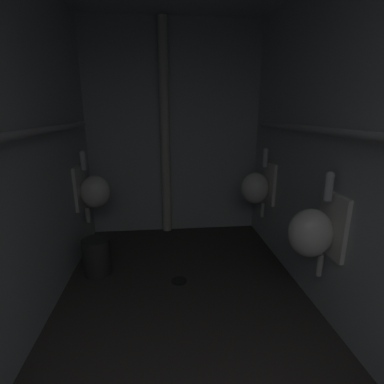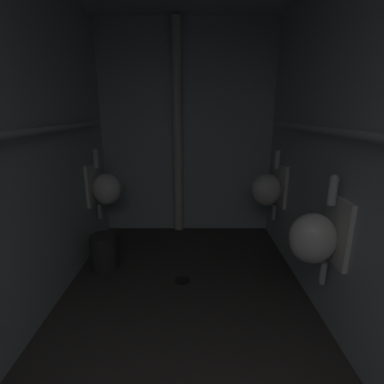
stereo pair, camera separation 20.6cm
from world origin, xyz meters
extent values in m
cube|color=#383330|center=(0.00, 1.73, -0.04)|extent=(2.14, 3.58, 0.08)
cube|color=#AEB7B7|center=(-1.04, 1.73, 1.22)|extent=(0.06, 3.58, 2.44)
cube|color=#AEB7B7|center=(1.04, 1.73, 1.22)|extent=(0.06, 3.58, 2.44)
cube|color=#AEB7B7|center=(0.00, 3.49, 1.22)|extent=(2.14, 0.06, 2.44)
ellipsoid|color=silver|center=(-0.84, 2.94, 0.66)|extent=(0.30, 0.26, 0.34)
cube|color=silver|center=(-0.99, 2.94, 0.71)|extent=(0.03, 0.30, 0.44)
cylinder|color=silver|center=(-0.93, 2.94, 0.97)|extent=(0.06, 0.06, 0.16)
sphere|color=silver|center=(-0.93, 2.94, 1.06)|extent=(0.06, 0.06, 0.06)
cylinder|color=#B2B2B2|center=(-0.94, 2.94, 0.41)|extent=(0.04, 0.04, 0.16)
ellipsoid|color=silver|center=(0.84, 1.72, 0.66)|extent=(0.30, 0.26, 0.34)
cube|color=silver|center=(0.99, 1.72, 0.71)|extent=(0.03, 0.30, 0.44)
cylinder|color=silver|center=(0.93, 1.72, 0.97)|extent=(0.06, 0.06, 0.16)
sphere|color=silver|center=(0.93, 1.72, 1.06)|extent=(0.06, 0.06, 0.06)
cylinder|color=#B2B2B2|center=(0.94, 1.72, 0.41)|extent=(0.04, 0.04, 0.16)
ellipsoid|color=silver|center=(0.84, 2.91, 0.66)|extent=(0.30, 0.26, 0.34)
cube|color=silver|center=(0.99, 2.91, 0.71)|extent=(0.03, 0.30, 0.44)
cylinder|color=silver|center=(0.93, 2.91, 0.97)|extent=(0.06, 0.06, 0.16)
sphere|color=silver|center=(0.93, 2.91, 1.06)|extent=(0.06, 0.06, 0.06)
cylinder|color=#B2B2B2|center=(0.94, 2.91, 0.41)|extent=(0.04, 0.04, 0.16)
cylinder|color=#B2B2B2|center=(-0.95, 1.77, 1.33)|extent=(0.05, 2.74, 0.05)
sphere|color=#B2B2B2|center=(-0.95, 3.14, 1.33)|extent=(0.06, 0.06, 0.06)
cylinder|color=#B2B2B2|center=(0.95, 1.73, 1.33)|extent=(0.05, 2.77, 0.05)
sphere|color=#B2B2B2|center=(0.95, 3.11, 1.33)|extent=(0.06, 0.06, 0.06)
cylinder|color=beige|center=(-0.11, 3.38, 1.22)|extent=(0.10, 0.10, 2.39)
cylinder|color=black|center=(-0.03, 2.26, 0.00)|extent=(0.14, 0.14, 0.01)
cylinder|color=#2D2D2D|center=(-0.77, 2.48, 0.17)|extent=(0.25, 0.25, 0.34)
camera|label=1|loc=(-0.15, 0.01, 1.46)|focal=26.92mm
camera|label=2|loc=(0.06, 0.01, 1.46)|focal=26.92mm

